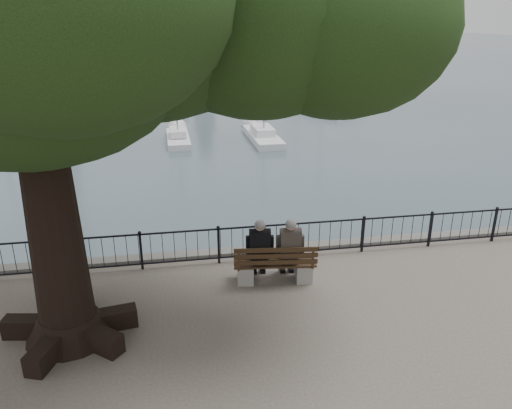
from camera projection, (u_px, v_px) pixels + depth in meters
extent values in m
cube|color=#504E4A|center=(253.00, 268.00, 14.11)|extent=(200.00, 0.40, 1.20)
plane|color=#32434D|center=(176.00, 51.00, 106.38)|extent=(260.00, 260.00, 0.00)
cube|color=black|center=(256.00, 226.00, 13.12)|extent=(22.00, 0.04, 0.04)
cube|color=black|center=(256.00, 255.00, 13.42)|extent=(22.00, 0.04, 0.04)
cube|color=slate|center=(245.00, 273.00, 12.29)|extent=(0.44, 0.54, 0.46)
cube|color=slate|center=(304.00, 272.00, 12.37)|extent=(0.44, 0.54, 0.46)
cube|color=black|center=(275.00, 263.00, 12.23)|extent=(2.06, 0.78, 0.04)
cube|color=black|center=(276.00, 256.00, 11.83)|extent=(2.00, 0.27, 0.45)
cube|color=black|center=(260.00, 258.00, 12.17)|extent=(0.44, 0.38, 0.27)
cube|color=black|center=(260.00, 244.00, 11.91)|extent=(0.52, 0.32, 0.67)
sphere|color=tan|center=(260.00, 226.00, 11.79)|extent=(0.26, 0.26, 0.26)
ellipsoid|color=slate|center=(260.00, 225.00, 11.75)|extent=(0.27, 0.27, 0.23)
cube|color=black|center=(259.00, 266.00, 12.61)|extent=(0.41, 0.53, 0.50)
cube|color=#2B2622|center=(289.00, 257.00, 12.21)|extent=(0.44, 0.38, 0.27)
cube|color=#2B2622|center=(291.00, 244.00, 11.95)|extent=(0.52, 0.32, 0.67)
sphere|color=tan|center=(291.00, 225.00, 11.82)|extent=(0.26, 0.26, 0.26)
ellipsoid|color=slate|center=(291.00, 224.00, 11.78)|extent=(0.27, 0.27, 0.23)
cube|color=#2B2622|center=(288.00, 265.00, 12.65)|extent=(0.41, 0.53, 0.50)
cone|color=black|center=(70.00, 325.00, 10.20)|extent=(1.77, 1.77, 0.52)
cone|color=black|center=(49.00, 193.00, 9.18)|extent=(1.14, 1.14, 6.23)
ellipsoid|color=black|center=(23.00, 26.00, 8.15)|extent=(6.02, 6.02, 4.70)
ellipsoid|color=black|center=(145.00, 0.00, 8.70)|extent=(5.40, 5.40, 4.21)
ellipsoid|color=black|center=(259.00, 13.00, 8.80)|extent=(4.78, 4.78, 3.73)
ellipsoid|color=black|center=(339.00, 25.00, 8.71)|extent=(4.15, 4.15, 3.24)
cube|color=#504E4A|center=(44.00, 69.00, 65.53)|extent=(10.33, 10.33, 1.40)
cube|color=#504E4A|center=(203.00, 76.00, 57.68)|extent=(6.28, 6.28, 1.40)
cube|color=slate|center=(202.00, 53.00, 56.75)|extent=(2.30, 2.72, 4.18)
cube|color=#504E4A|center=(201.00, 32.00, 55.96)|extent=(2.72, 3.13, 0.30)
cube|color=slate|center=(201.00, 23.00, 55.93)|extent=(1.36, 2.30, 1.46)
cube|color=slate|center=(201.00, 17.00, 54.71)|extent=(1.57, 1.05, 1.67)
sphere|color=slate|center=(201.00, 5.00, 53.92)|extent=(1.78, 1.78, 1.78)
cube|color=silver|center=(7.00, 150.00, 28.02)|extent=(3.30, 5.38, 0.58)
cube|color=silver|center=(5.00, 141.00, 27.85)|extent=(1.78, 2.37, 0.44)
cube|color=silver|center=(178.00, 140.00, 30.20)|extent=(1.37, 4.70, 0.52)
cube|color=silver|center=(178.00, 132.00, 30.02)|extent=(0.98, 1.92, 0.39)
cylinder|color=silver|center=(173.00, 48.00, 28.06)|extent=(0.10, 0.10, 10.11)
cube|color=silver|center=(263.00, 138.00, 30.61)|extent=(1.68, 5.63, 0.62)
cube|color=silver|center=(263.00, 130.00, 30.43)|extent=(1.19, 2.31, 0.47)
cylinder|color=silver|center=(264.00, 55.00, 28.56)|extent=(0.12, 0.12, 9.34)
cube|color=silver|center=(321.00, 113.00, 38.60)|extent=(3.67, 5.89, 0.64)
cube|color=silver|center=(321.00, 106.00, 38.42)|extent=(1.97, 2.60, 0.48)
cylinder|color=silver|center=(325.00, 47.00, 36.57)|extent=(0.13, 0.13, 9.17)
cube|color=silver|center=(181.00, 110.00, 39.61)|extent=(1.60, 5.03, 0.55)
cube|color=silver|center=(180.00, 104.00, 39.43)|extent=(1.10, 2.07, 0.41)
cylinder|color=silver|center=(177.00, 49.00, 37.67)|extent=(0.11, 0.11, 8.84)
cube|color=silver|center=(297.00, 93.00, 48.49)|extent=(3.13, 6.20, 0.66)
cube|color=silver|center=(297.00, 88.00, 48.31)|extent=(1.80, 2.66, 0.50)
cylinder|color=silver|center=(299.00, 31.00, 46.14)|extent=(0.13, 0.13, 10.91)
cube|color=silver|center=(168.00, 93.00, 48.23)|extent=(2.67, 6.21, 0.67)
cube|color=silver|center=(168.00, 88.00, 48.05)|extent=(1.62, 2.62, 0.50)
cylinder|color=silver|center=(164.00, 22.00, 45.61)|extent=(0.13, 0.13, 12.41)
cube|color=#514941|center=(320.00, 55.00, 89.02)|extent=(30.00, 8.00, 1.20)
cylinder|color=black|center=(296.00, 41.00, 85.49)|extent=(0.70, 0.70, 4.00)
ellipsoid|color=black|center=(296.00, 16.00, 84.06)|extent=(5.20, 5.20, 4.16)
cylinder|color=black|center=(326.00, 40.00, 88.29)|extent=(0.70, 0.70, 4.00)
ellipsoid|color=black|center=(327.00, 16.00, 86.87)|extent=(5.20, 5.20, 4.16)
cylinder|color=black|center=(360.00, 40.00, 88.33)|extent=(0.70, 0.70, 4.00)
ellipsoid|color=black|center=(362.00, 16.00, 86.90)|extent=(5.20, 5.20, 4.16)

